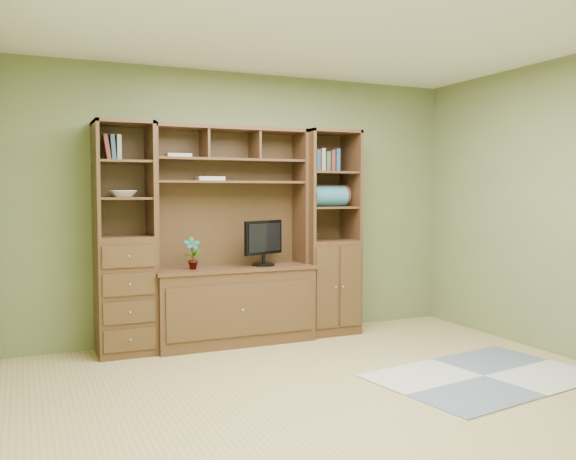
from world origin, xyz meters
name	(u,v)px	position (x,y,z in m)	size (l,w,h in m)	color
room	(345,212)	(0.00, 0.00, 1.30)	(4.60, 4.10, 2.64)	tan
center_hutch	(234,236)	(-0.23, 1.73, 1.02)	(1.54, 0.53, 2.05)	#462B18
left_tower	(124,239)	(-1.23, 1.77, 1.02)	(0.50, 0.45, 2.05)	#462B18
right_tower	(328,232)	(0.79, 1.77, 1.02)	(0.55, 0.45, 2.05)	#462B18
rug	(484,376)	(1.20, -0.07, 0.01)	(1.66, 1.11, 0.01)	gray
monitor	(263,235)	(0.06, 1.70, 1.03)	(0.49, 0.22, 0.60)	black
orchid	(192,253)	(-0.64, 1.70, 0.88)	(0.16, 0.11, 0.30)	#AE473B
magazines	(210,179)	(-0.43, 1.82, 1.56)	(0.25, 0.18, 0.04)	#BBAF9F
bowl	(123,194)	(-1.24, 1.77, 1.42)	(0.24, 0.24, 0.06)	silver
blanket_teal	(328,196)	(0.77, 1.73, 1.39)	(0.35, 0.20, 0.20)	#295E6C
blanket_red	(329,195)	(0.85, 1.85, 1.40)	(0.40, 0.22, 0.22)	brown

